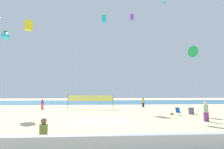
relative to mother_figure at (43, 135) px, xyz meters
name	(u,v)px	position (x,y,z in m)	size (l,w,h in m)	color
ground_plane	(100,122)	(2.69, 8.84, -0.86)	(120.00, 120.00, 0.00)	beige
ocean_band	(99,102)	(2.69, 41.03, -0.86)	(120.00, 20.00, 0.01)	teal
boardwalk_ledge	(103,147)	(2.69, -0.86, -0.36)	(28.00, 0.44, 1.00)	#B7B7BC
mother_figure	(43,135)	(0.00, 0.00, 0.00)	(0.37, 0.37, 1.61)	navy
toddler_figure	(52,145)	(0.45, -0.15, -0.41)	(0.19, 0.19, 0.84)	#EA7260
beachgoer_plum_shirt	(42,104)	(-6.45, 21.89, 0.03)	(0.38, 0.38, 1.67)	#EA7260
beachgoer_mustard_shirt	(143,102)	(10.58, 24.55, 0.04)	(0.38, 0.38, 1.68)	#2D2D33
beachgoer_sage_shirt	(206,111)	(12.67, 8.29, 0.13)	(0.42, 0.42, 1.86)	#7A3872
folding_beach_chair	(178,111)	(12.04, 13.04, -0.39)	(0.52, 0.65, 0.89)	#1959B2
trash_barrel	(191,111)	(14.03, 13.78, -0.45)	(0.66, 0.66, 0.81)	#595960
volleyball_net	(90,99)	(1.18, 21.36, 0.77)	(7.34, 1.37, 2.40)	#4C4C51
beach_handbag	(172,114)	(11.38, 13.30, -0.74)	(0.30, 0.15, 0.24)	olive
kite_cyan_delta	(164,1)	(15.16, 24.95, 19.38)	(0.95, 1.66, 21.09)	silver
kite_green_delta	(194,52)	(16.28, 16.83, 7.73)	(1.12, 1.59, 9.43)	silver
kite_cyan_inflatable	(5,36)	(-9.10, 14.56, 8.82)	(2.32, 2.55, 10.38)	silver
kite_yellow_box	(28,25)	(-8.14, 19.29, 11.90)	(1.29, 1.29, 13.50)	silver
kite_cyan_box	(104,19)	(3.51, 26.22, 16.04)	(0.97, 0.97, 17.59)	silver
kite_violet_box	(132,17)	(8.67, 24.52, 15.81)	(0.62, 0.62, 17.21)	silver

